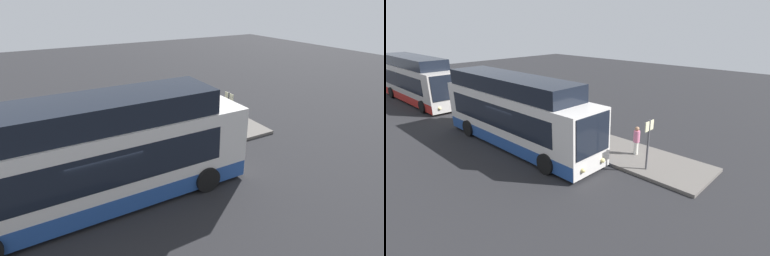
% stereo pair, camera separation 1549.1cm
% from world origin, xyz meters
% --- Properties ---
extents(ground, '(80.00, 80.00, 0.00)m').
position_xyz_m(ground, '(0.00, 0.00, 0.00)').
color(ground, '#232326').
extents(platform, '(20.00, 3.33, 0.16)m').
position_xyz_m(platform, '(0.00, 3.26, 0.08)').
color(platform, '#605B56').
rests_on(platform, ground).
extents(bus_lead, '(11.77, 2.86, 4.11)m').
position_xyz_m(bus_lead, '(-0.24, 0.12, 1.85)').
color(bus_lead, silver).
rests_on(bus_lead, ground).
extents(passenger_boarding, '(0.50, 0.65, 1.86)m').
position_xyz_m(passenger_boarding, '(4.10, 1.98, 1.16)').
color(passenger_boarding, '#6B604C').
rests_on(passenger_boarding, platform).
extents(passenger_waiting, '(0.57, 0.66, 1.66)m').
position_xyz_m(passenger_waiting, '(0.84, 4.29, 1.05)').
color(passenger_waiting, '#6B604C').
rests_on(passenger_waiting, platform).
extents(passenger_with_bags, '(0.48, 0.48, 1.58)m').
position_xyz_m(passenger_with_bags, '(5.91, 3.46, 1.02)').
color(passenger_with_bags, silver).
rests_on(passenger_with_bags, platform).
extents(suitcase, '(0.45, 0.18, 0.90)m').
position_xyz_m(suitcase, '(1.19, 4.68, 0.49)').
color(suitcase, '#598C59').
rests_on(suitcase, platform).
extents(sign_post, '(0.10, 0.70, 2.52)m').
position_xyz_m(sign_post, '(7.26, 2.29, 1.75)').
color(sign_post, '#4C4C51').
rests_on(sign_post, platform).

